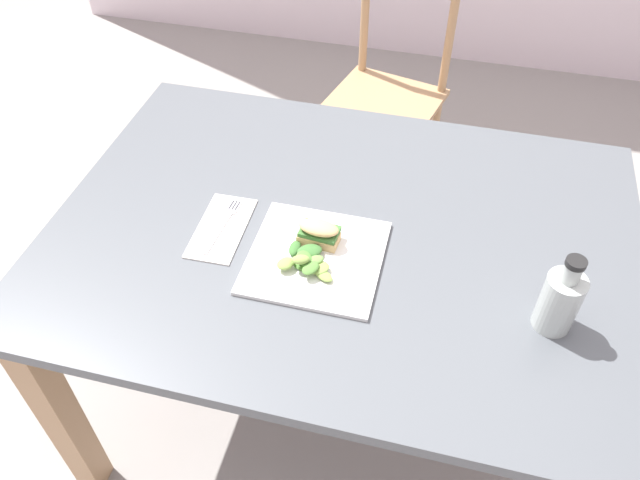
{
  "coord_description": "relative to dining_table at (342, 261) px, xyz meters",
  "views": [
    {
      "loc": [
        0.28,
        -1.09,
        1.75
      ],
      "look_at": [
        0.04,
        -0.14,
        0.76
      ],
      "focal_mm": 34.84,
      "sensor_mm": 36.0,
      "label": 1
    }
  ],
  "objects": [
    {
      "name": "napkin_folded",
      "position": [
        -0.28,
        -0.07,
        0.11
      ],
      "size": [
        0.12,
        0.22,
        0.0
      ],
      "primitive_type": "cube",
      "rotation": [
        0.0,
        0.0,
        0.02
      ],
      "color": "silver",
      "rests_on": "dining_table"
    },
    {
      "name": "plate_lunch",
      "position": [
        -0.04,
        -0.11,
        0.11
      ],
      "size": [
        0.29,
        0.29,
        0.01
      ],
      "primitive_type": "cube",
      "color": "white",
      "rests_on": "dining_table"
    },
    {
      "name": "bottle_cold_brew",
      "position": [
        0.47,
        -0.16,
        0.17
      ],
      "size": [
        0.08,
        0.08,
        0.19
      ],
      "color": "black",
      "rests_on": "dining_table"
    },
    {
      "name": "fork_on_napkin",
      "position": [
        -0.28,
        -0.05,
        0.11
      ],
      "size": [
        0.03,
        0.19,
        0.0
      ],
      "color": "silver",
      "rests_on": "napkin_folded"
    },
    {
      "name": "sandwich_half_front",
      "position": [
        -0.04,
        -0.06,
        0.15
      ],
      "size": [
        0.1,
        0.07,
        0.06
      ],
      "color": "#DBB270",
      "rests_on": "plate_lunch"
    },
    {
      "name": "salad_mixed_greens",
      "position": [
        -0.05,
        -0.14,
        0.14
      ],
      "size": [
        0.14,
        0.11,
        0.04
      ],
      "color": "#518438",
      "rests_on": "plate_lunch"
    },
    {
      "name": "ground_plane",
      "position": [
        -0.08,
        0.07,
        -0.63
      ],
      "size": [
        8.66,
        8.66,
        0.0
      ],
      "primitive_type": "plane",
      "color": "gray"
    },
    {
      "name": "dining_table",
      "position": [
        0.0,
        0.0,
        0.0
      ],
      "size": [
        1.37,
        0.99,
        0.74
      ],
      "color": "#51565B",
      "rests_on": "ground"
    },
    {
      "name": "chair_wooden_far",
      "position": [
        -0.05,
        1.05,
        -0.18
      ],
      "size": [
        0.48,
        0.48,
        0.87
      ],
      "color": "tan",
      "rests_on": "ground"
    }
  ]
}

